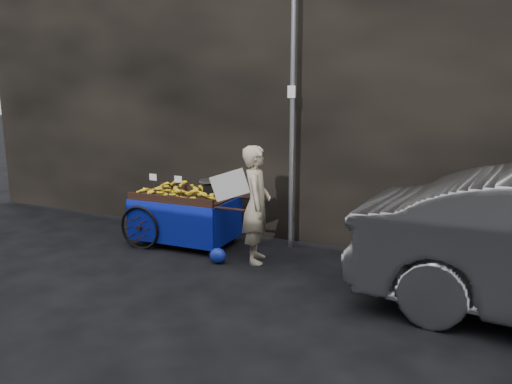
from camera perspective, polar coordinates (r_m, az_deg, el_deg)
The scene contains 6 objects.
ground at distance 6.95m, azimuth -2.42°, elevation -8.88°, with size 80.00×80.00×0.00m, color black.
building_wall at distance 8.75m, azimuth 8.03°, elevation 11.98°, with size 13.50×2.00×5.00m.
street_pole at distance 7.57m, azimuth 4.18°, elevation 8.38°, with size 0.12×0.10×4.00m.
banana_cart at distance 8.01m, azimuth -8.41°, elevation -0.97°, with size 2.12×1.09×1.14m.
vendor at distance 7.05m, azimuth 0.03°, elevation -1.43°, with size 0.90×0.72×1.68m.
plastic_bag at distance 7.18m, azimuth -4.39°, elevation -7.27°, with size 0.25×0.20×0.22m, color #172BAF.
Camera 1 is at (3.09, -5.72, 2.44)m, focal length 35.00 mm.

